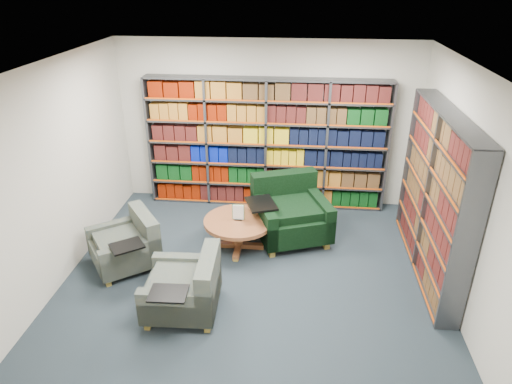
# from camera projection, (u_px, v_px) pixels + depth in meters

# --- Properties ---
(room_shell) EXTENTS (5.02, 5.02, 2.82)m
(room_shell) POSITION_uv_depth(u_px,v_px,m) (251.00, 187.00, 5.46)
(room_shell) COLOR #19222E
(room_shell) RESTS_ON ground
(bookshelf_back) EXTENTS (4.00, 0.28, 2.20)m
(bookshelf_back) POSITION_uv_depth(u_px,v_px,m) (266.00, 145.00, 7.69)
(bookshelf_back) COLOR #47494F
(bookshelf_back) RESTS_ON ground
(bookshelf_right) EXTENTS (0.28, 2.50, 2.20)m
(bookshelf_right) POSITION_uv_depth(u_px,v_px,m) (435.00, 196.00, 5.92)
(bookshelf_right) COLOR #47494F
(bookshelf_right) RESTS_ON ground
(chair_teal_left) EXTENTS (1.15, 1.16, 0.75)m
(chair_teal_left) POSITION_uv_depth(u_px,v_px,m) (130.00, 245.00, 6.34)
(chair_teal_left) COLOR #0C1D35
(chair_teal_left) RESTS_ON ground
(chair_green_right) EXTENTS (1.37, 1.32, 0.94)m
(chair_green_right) POSITION_uv_depth(u_px,v_px,m) (289.00, 213.00, 7.02)
(chair_green_right) COLOR black
(chair_green_right) RESTS_ON ground
(chair_teal_front) EXTENTS (0.88, 1.02, 0.77)m
(chair_teal_front) POSITION_uv_depth(u_px,v_px,m) (189.00, 289.00, 5.44)
(chair_teal_front) COLOR #0C1D35
(chair_teal_front) RESTS_ON ground
(coffee_table) EXTENTS (1.01, 1.01, 0.71)m
(coffee_table) POSITION_uv_depth(u_px,v_px,m) (238.00, 226.00, 6.67)
(coffee_table) COLOR brown
(coffee_table) RESTS_ON ground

